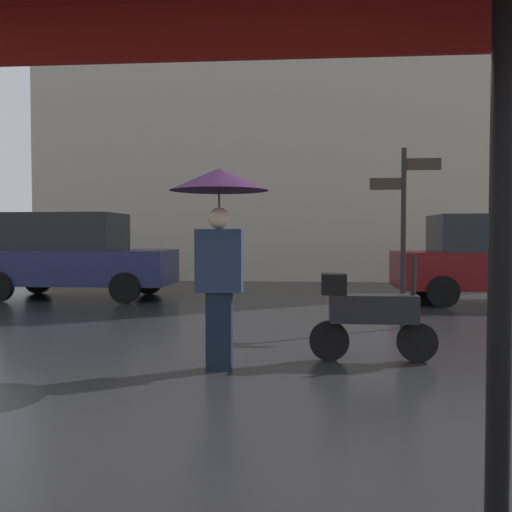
{
  "coord_description": "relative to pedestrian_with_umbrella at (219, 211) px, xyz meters",
  "views": [
    {
      "loc": [
        -0.27,
        -2.62,
        1.46
      ],
      "look_at": [
        -0.84,
        4.25,
        1.2
      ],
      "focal_mm": 39.48,
      "sensor_mm": 36.0,
      "label": 1
    }
  ],
  "objects": [
    {
      "name": "parked_car_right",
      "position": [
        -4.35,
        6.57,
        -0.72
      ],
      "size": [
        4.34,
        2.02,
        1.95
      ],
      "rotation": [
        0.0,
        0.0,
        3.27
      ],
      "color": "#1E234C",
      "rests_on": "ground"
    },
    {
      "name": "building_block",
      "position": [
        1.17,
        12.62,
        5.11
      ],
      "size": [
        17.96,
        2.23,
        13.63
      ],
      "primitive_type": "cube",
      "color": "#B2A893",
      "rests_on": "ground"
    },
    {
      "name": "parked_scooter",
      "position": [
        1.66,
        0.53,
        -1.15
      ],
      "size": [
        1.46,
        0.32,
        1.23
      ],
      "rotation": [
        0.0,
        0.0,
        -0.16
      ],
      "color": "black",
      "rests_on": "ground"
    },
    {
      "name": "pedestrian_with_umbrella",
      "position": [
        0.0,
        0.0,
        0.0
      ],
      "size": [
        1.07,
        1.07,
        2.17
      ],
      "rotation": [
        0.0,
        0.0,
        5.31
      ],
      "color": "black",
      "rests_on": "ground"
    },
    {
      "name": "street_signpost",
      "position": [
        2.46,
        2.9,
        -0.0
      ],
      "size": [
        1.08,
        0.08,
        2.8
      ],
      "color": "black",
      "rests_on": "ground"
    },
    {
      "name": "parked_car_left",
      "position": [
        5.12,
        6.35,
        -0.75
      ],
      "size": [
        4.59,
        1.89,
        1.88
      ],
      "rotation": [
        0.0,
        0.0,
        3.07
      ],
      "color": "#590C0F",
      "rests_on": "ground"
    }
  ]
}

